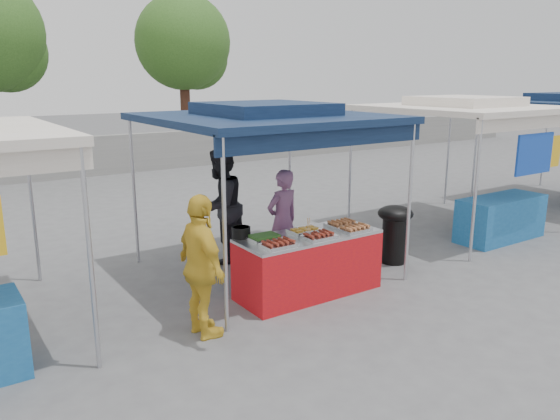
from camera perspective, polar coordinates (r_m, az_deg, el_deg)
ground_plane at (r=7.78m, az=2.50°, el=-8.41°), size 80.00×80.00×0.00m
back_wall at (r=17.48m, az=-19.53°, el=5.28°), size 40.00×0.25×1.20m
main_canopy at (r=8.02m, az=-1.50°, el=9.72°), size 3.20×3.20×2.57m
neighbor_stall_right at (r=10.94m, az=20.14°, el=5.92°), size 3.20×3.20×2.57m
tree_2 at (r=20.96m, az=-9.78°, el=16.50°), size 3.48×3.41×5.87m
vendor_table at (r=7.55m, az=2.99°, el=-5.66°), size 2.00×0.80×0.85m
food_tray_fl at (r=6.86m, az=-0.19°, el=-3.63°), size 0.42×0.30×0.07m
food_tray_fm at (r=7.23m, az=4.11°, el=-2.75°), size 0.42×0.30×0.07m
food_tray_fr at (r=7.61m, az=7.82°, el=-1.98°), size 0.42×0.30×0.07m
food_tray_bl at (r=7.15m, az=-1.62°, el=-2.91°), size 0.42×0.30×0.07m
food_tray_bm at (r=7.49m, az=2.58°, el=-2.13°), size 0.42×0.30×0.07m
food_tray_br at (r=7.84m, az=6.42°, el=-1.47°), size 0.42×0.30×0.07m
cooking_pot at (r=7.27m, az=-4.09°, el=-2.34°), size 0.25×0.25×0.15m
skewer_cup at (r=7.20m, az=3.00°, el=-2.66°), size 0.08×0.08×0.10m
wok_burner at (r=8.93m, az=11.89°, el=-1.94°), size 0.56×0.56×0.95m
crate_left at (r=7.95m, az=-2.86°, el=-6.71°), size 0.52×0.36×0.31m
crate_right at (r=8.18m, az=2.38°, el=-6.01°), size 0.56×0.39×0.33m
crate_stacked at (r=8.08m, az=2.40°, el=-3.85°), size 0.52×0.37×0.31m
vendor_woman at (r=8.32m, az=0.27°, el=-1.15°), size 0.62×0.45×1.59m
helper_man at (r=8.76m, az=-6.21°, el=0.44°), size 1.14×1.07×1.86m
customer_person at (r=6.26m, az=-8.18°, el=-5.92°), size 0.41×0.98×1.68m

